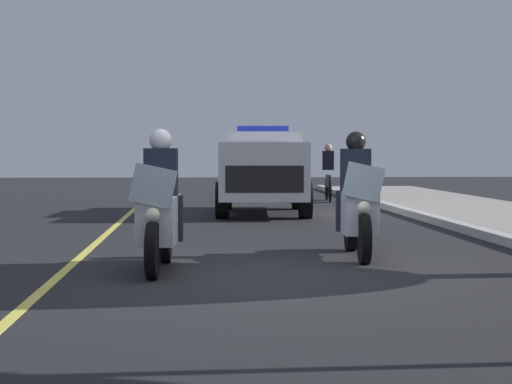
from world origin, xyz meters
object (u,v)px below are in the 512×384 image
police_motorcycle_lead_right (357,206)px  police_suv (263,168)px  police_motorcycle_lead_left (159,213)px  cyclist_background (328,173)px

police_motorcycle_lead_right → police_suv: bearing=-175.6°
police_motorcycle_lead_right → police_suv: 8.57m
police_motorcycle_lead_left → cyclist_background: police_motorcycle_lead_left is taller
police_motorcycle_lead_left → cyclist_background: (-14.63, 4.27, 0.14)m
police_motorcycle_lead_left → police_motorcycle_lead_right: bearing=113.7°
police_motorcycle_lead_left → cyclist_background: bearing=163.7°
police_motorcycle_lead_right → cyclist_background: size_ratio=1.22×
police_motorcycle_lead_left → police_suv: size_ratio=0.43×
police_suv → police_motorcycle_lead_right: bearing=4.4°
police_motorcycle_lead_left → police_suv: (-9.69, 1.98, 0.37)m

